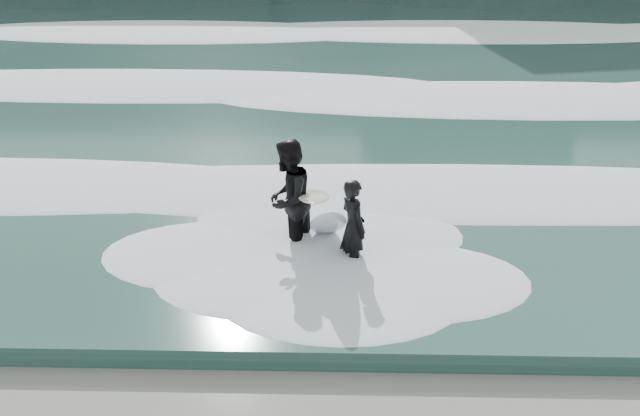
{
  "coord_description": "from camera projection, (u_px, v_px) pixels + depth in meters",
  "views": [
    {
      "loc": [
        1.14,
        -5.73,
        6.05
      ],
      "look_at": [
        0.83,
        6.11,
        1.0
      ],
      "focal_mm": 45.0,
      "sensor_mm": 36.0,
      "label": 1
    }
  ],
  "objects": [
    {
      "name": "surfer_left",
      "position": [
        346.0,
        226.0,
        12.67
      ],
      "size": [
        1.07,
        1.91,
        1.61
      ],
      "color": "black",
      "rests_on": "ground"
    },
    {
      "name": "surfer_right",
      "position": [
        290.0,
        199.0,
        13.15
      ],
      "size": [
        1.26,
        1.95,
        2.03
      ],
      "color": "black",
      "rests_on": "ground"
    },
    {
      "name": "sea",
      "position": [
        315.0,
        17.0,
        34.28
      ],
      "size": [
        90.0,
        52.0,
        0.3
      ],
      "primitive_type": "cube",
      "color": "#274C43",
      "rests_on": "ground"
    },
    {
      "name": "foam_far",
      "position": [
        312.0,
        27.0,
        30.48
      ],
      "size": [
        60.0,
        4.8,
        0.3
      ],
      "primitive_type": "ellipsoid",
      "color": "white",
      "rests_on": "sea"
    },
    {
      "name": "foam_mid",
      "position": [
        300.0,
        87.0,
        22.22
      ],
      "size": [
        60.0,
        4.0,
        0.24
      ],
      "primitive_type": "ellipsoid",
      "color": "white",
      "rests_on": "sea"
    },
    {
      "name": "foam_near",
      "position": [
        282.0,
        178.0,
        15.79
      ],
      "size": [
        60.0,
        3.2,
        0.2
      ],
      "primitive_type": "ellipsoid",
      "color": "white",
      "rests_on": "sea"
    }
  ]
}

